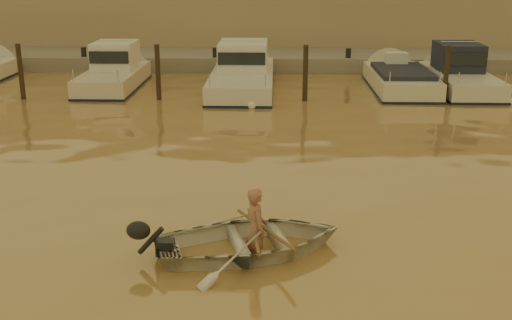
{
  "coord_description": "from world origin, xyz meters",
  "views": [
    {
      "loc": [
        -1.28,
        -9.02,
        4.89
      ],
      "look_at": [
        -1.68,
        4.16,
        0.75
      ],
      "focal_mm": 45.0,
      "sensor_mm": 36.0,
      "label": 1
    }
  ],
  "objects_px": {
    "moored_boat_1": "(113,72)",
    "moored_boat_2": "(243,73)",
    "person": "(256,228)",
    "dinghy": "(251,241)",
    "moored_boat_4": "(461,74)",
    "moored_boat_3": "(400,84)",
    "waterfront_building": "(299,7)"
  },
  "relations": [
    {
      "from": "dinghy",
      "to": "moored_boat_2",
      "type": "relative_size",
      "value": 0.42
    },
    {
      "from": "moored_boat_2",
      "to": "moored_boat_4",
      "type": "relative_size",
      "value": 1.24
    },
    {
      "from": "person",
      "to": "waterfront_building",
      "type": "height_order",
      "value": "waterfront_building"
    },
    {
      "from": "moored_boat_1",
      "to": "waterfront_building",
      "type": "height_order",
      "value": "waterfront_building"
    },
    {
      "from": "dinghy",
      "to": "moored_boat_4",
      "type": "relative_size",
      "value": 0.52
    },
    {
      "from": "waterfront_building",
      "to": "person",
      "type": "bearing_deg",
      "value": -93.51
    },
    {
      "from": "dinghy",
      "to": "moored_boat_4",
      "type": "xyz_separation_m",
      "value": [
        7.61,
        14.84,
        0.4
      ]
    },
    {
      "from": "dinghy",
      "to": "person",
      "type": "bearing_deg",
      "value": -90.0
    },
    {
      "from": "person",
      "to": "moored_boat_1",
      "type": "xyz_separation_m",
      "value": [
        -6.11,
        14.81,
        0.18
      ]
    },
    {
      "from": "moored_boat_2",
      "to": "moored_boat_3",
      "type": "xyz_separation_m",
      "value": [
        6.18,
        0.0,
        -0.4
      ]
    },
    {
      "from": "dinghy",
      "to": "moored_boat_4",
      "type": "bearing_deg",
      "value": -43.89
    },
    {
      "from": "dinghy",
      "to": "moored_boat_3",
      "type": "relative_size",
      "value": 0.52
    },
    {
      "from": "moored_boat_4",
      "to": "moored_boat_2",
      "type": "bearing_deg",
      "value": 180.0
    },
    {
      "from": "moored_boat_4",
      "to": "waterfront_building",
      "type": "relative_size",
      "value": 0.14
    },
    {
      "from": "moored_boat_1",
      "to": "waterfront_building",
      "type": "xyz_separation_m",
      "value": [
        7.69,
        11.0,
        1.77
      ]
    },
    {
      "from": "moored_boat_1",
      "to": "moored_boat_2",
      "type": "height_order",
      "value": "same"
    },
    {
      "from": "moored_boat_1",
      "to": "moored_boat_2",
      "type": "xyz_separation_m",
      "value": [
        5.13,
        0.0,
        0.0
      ]
    },
    {
      "from": "person",
      "to": "moored_boat_1",
      "type": "distance_m",
      "value": 16.02
    },
    {
      "from": "moored_boat_2",
      "to": "moored_boat_3",
      "type": "height_order",
      "value": "moored_boat_2"
    },
    {
      "from": "moored_boat_4",
      "to": "waterfront_building",
      "type": "height_order",
      "value": "waterfront_building"
    },
    {
      "from": "dinghy",
      "to": "moored_boat_1",
      "type": "xyz_separation_m",
      "value": [
        -6.01,
        14.84,
        0.4
      ]
    },
    {
      "from": "moored_boat_1",
      "to": "waterfront_building",
      "type": "bearing_deg",
      "value": 55.04
    },
    {
      "from": "dinghy",
      "to": "waterfront_building",
      "type": "relative_size",
      "value": 0.07
    },
    {
      "from": "moored_boat_1",
      "to": "moored_boat_3",
      "type": "bearing_deg",
      "value": 0.0
    },
    {
      "from": "waterfront_building",
      "to": "moored_boat_2",
      "type": "bearing_deg",
      "value": -103.12
    },
    {
      "from": "waterfront_building",
      "to": "moored_boat_3",
      "type": "bearing_deg",
      "value": -71.79
    },
    {
      "from": "dinghy",
      "to": "moored_boat_1",
      "type": "bearing_deg",
      "value": 5.35
    },
    {
      "from": "moored_boat_2",
      "to": "moored_boat_1",
      "type": "bearing_deg",
      "value": 180.0
    },
    {
      "from": "dinghy",
      "to": "waterfront_building",
      "type": "distance_m",
      "value": 25.98
    },
    {
      "from": "moored_boat_2",
      "to": "moored_boat_3",
      "type": "bearing_deg",
      "value": 0.0
    },
    {
      "from": "person",
      "to": "moored_boat_2",
      "type": "xyz_separation_m",
      "value": [
        -0.98,
        14.81,
        0.18
      ]
    },
    {
      "from": "person",
      "to": "dinghy",
      "type": "bearing_deg",
      "value": 90.0
    }
  ]
}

